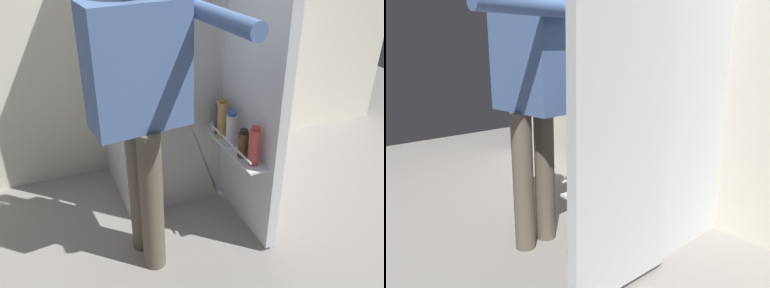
% 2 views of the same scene
% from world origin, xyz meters
% --- Properties ---
extents(ground_plane, '(6.73, 6.73, 0.00)m').
position_xyz_m(ground_plane, '(0.00, 0.00, 0.00)').
color(ground_plane, gray).
extents(kitchen_wall, '(4.40, 0.10, 2.69)m').
position_xyz_m(kitchen_wall, '(0.00, 0.93, 1.34)').
color(kitchen_wall, silver).
rests_on(kitchen_wall, ground_plane).
extents(refrigerator, '(0.70, 1.25, 1.75)m').
position_xyz_m(refrigerator, '(0.03, 0.51, 0.87)').
color(refrigerator, silver).
rests_on(refrigerator, ground_plane).
extents(person, '(0.61, 0.74, 1.65)m').
position_xyz_m(person, '(-0.29, -0.12, 1.00)').
color(person, '#665B4C').
rests_on(person, ground_plane).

